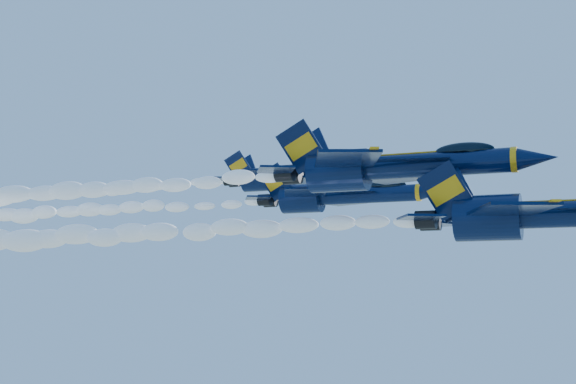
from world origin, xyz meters
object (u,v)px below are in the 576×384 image
at_px(jet_second, 392,166).
at_px(jet_third, 338,196).
at_px(jet_lead, 551,214).
at_px(jet_fourth, 288,177).

height_order(jet_second, jet_third, jet_second).
xyz_separation_m(jet_second, jet_third, (-8.50, 13.43, -0.19)).
distance_m(jet_lead, jet_second, 11.74).
relative_size(jet_third, jet_fourth, 1.08).
distance_m(jet_lead, jet_fourth, 36.64).
relative_size(jet_second, jet_fourth, 1.23).
height_order(jet_second, jet_fourth, jet_fourth).
relative_size(jet_lead, jet_second, 0.98).
xyz_separation_m(jet_second, jet_fourth, (-16.48, 21.12, 3.01)).
xyz_separation_m(jet_lead, jet_second, (-10.77, 2.34, 4.03)).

